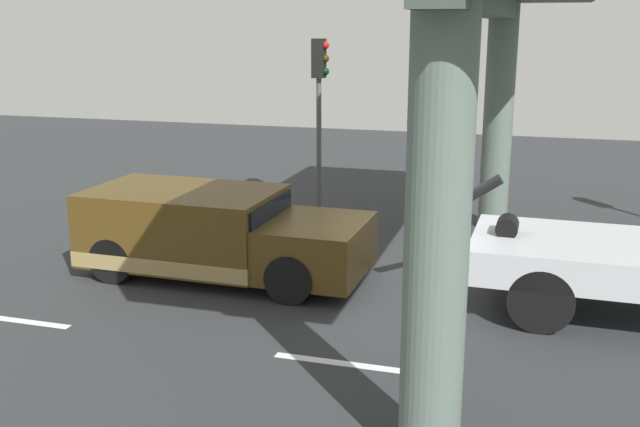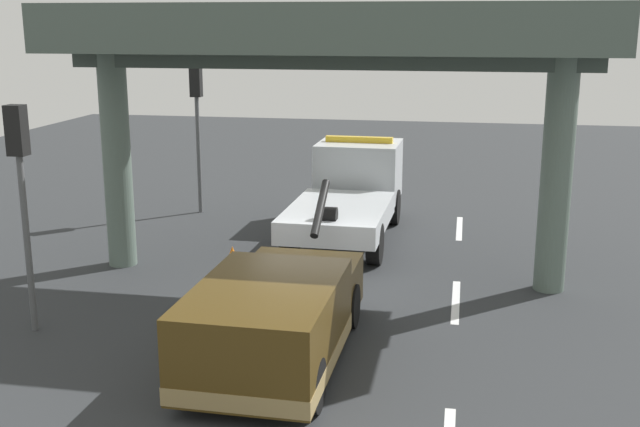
{
  "view_description": "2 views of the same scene",
  "coord_description": "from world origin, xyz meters",
  "px_view_note": "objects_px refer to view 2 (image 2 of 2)",
  "views": [
    {
      "loc": [
        2.05,
        -11.98,
        4.52
      ],
      "look_at": [
        -1.28,
        -0.83,
        1.55
      ],
      "focal_mm": 41.37,
      "sensor_mm": 36.0,
      "label": 1
    },
    {
      "loc": [
        -15.55,
        -2.99,
        5.66
      ],
      "look_at": [
        -1.13,
        -0.3,
        2.04
      ],
      "focal_mm": 43.87,
      "sensor_mm": 36.0,
      "label": 2
    }
  ],
  "objects_px": {
    "tow_truck_white": "(351,190)",
    "traffic_light_far": "(197,107)",
    "traffic_cone_orange": "(233,262)",
    "traffic_light_near": "(21,169)",
    "towed_van_green": "(275,320)"
  },
  "relations": [
    {
      "from": "traffic_light_near",
      "to": "towed_van_green",
      "type": "bearing_deg",
      "value": -97.37
    },
    {
      "from": "tow_truck_white",
      "to": "traffic_light_far",
      "type": "distance_m",
      "value": 5.45
    },
    {
      "from": "tow_truck_white",
      "to": "traffic_light_near",
      "type": "distance_m",
      "value": 9.5
    },
    {
      "from": "towed_van_green",
      "to": "traffic_light_far",
      "type": "relative_size",
      "value": 1.19
    },
    {
      "from": "traffic_light_near",
      "to": "traffic_light_far",
      "type": "height_order",
      "value": "traffic_light_far"
    },
    {
      "from": "traffic_light_far",
      "to": "tow_truck_white",
      "type": "bearing_deg",
      "value": -107.72
    },
    {
      "from": "traffic_light_near",
      "to": "traffic_light_far",
      "type": "bearing_deg",
      "value": 0.0
    },
    {
      "from": "traffic_light_near",
      "to": "traffic_light_far",
      "type": "xyz_separation_m",
      "value": [
        9.5,
        0.0,
        0.12
      ]
    },
    {
      "from": "traffic_light_near",
      "to": "tow_truck_white",
      "type": "bearing_deg",
      "value": -31.27
    },
    {
      "from": "tow_truck_white",
      "to": "traffic_light_far",
      "type": "relative_size",
      "value": 1.66
    },
    {
      "from": "tow_truck_white",
      "to": "traffic_light_far",
      "type": "xyz_separation_m",
      "value": [
        1.54,
        4.83,
        2.0
      ]
    },
    {
      "from": "traffic_cone_orange",
      "to": "tow_truck_white",
      "type": "bearing_deg",
      "value": -25.66
    },
    {
      "from": "traffic_light_far",
      "to": "traffic_cone_orange",
      "type": "bearing_deg",
      "value": -154.62
    },
    {
      "from": "towed_van_green",
      "to": "traffic_light_near",
      "type": "relative_size",
      "value": 1.24
    },
    {
      "from": "tow_truck_white",
      "to": "traffic_light_near",
      "type": "height_order",
      "value": "traffic_light_near"
    }
  ]
}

